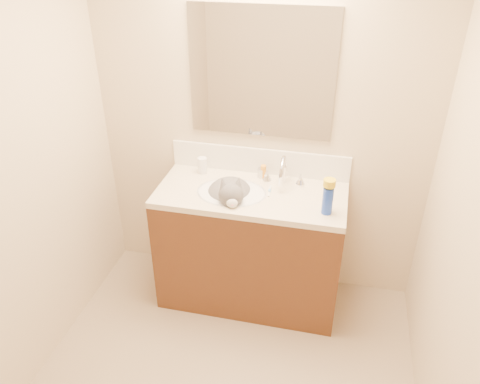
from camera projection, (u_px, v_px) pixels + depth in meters
The scene contains 16 objects.
room_shell at pixel (201, 177), 1.82m from camera, with size 2.24×2.54×2.52m.
vanity_cabinet at pixel (250, 249), 3.18m from camera, with size 1.20×0.55×0.82m, color #4C2914.
counter_slab at pixel (251, 195), 2.96m from camera, with size 1.20×0.55×0.04m, color beige.
basin at pixel (232, 202), 2.99m from camera, with size 0.45×0.36×0.14m, color white.
faucet at pixel (283, 173), 2.99m from camera, with size 0.28×0.20×0.21m.
cat at pixel (230, 196), 2.97m from camera, with size 0.41×0.45×0.33m.
backsplash at pixel (259, 161), 3.13m from camera, with size 1.20×0.02×0.18m, color white.
mirror at pixel (261, 74), 2.83m from camera, with size 0.90×0.02×0.80m, color white.
pill_bottle at pixel (202, 165), 3.15m from camera, with size 0.06×0.06×0.11m, color white.
pill_label at pixel (202, 167), 3.15m from camera, with size 0.06×0.06×0.04m, color orange.
silver_jar at pixel (262, 173), 3.10m from camera, with size 0.05×0.05×0.06m, color #B7B7BC.
amber_bottle at pixel (263, 172), 3.09m from camera, with size 0.04×0.04×0.09m, color orange.
toothbrush at pixel (270, 191), 2.95m from camera, with size 0.01×0.13×0.01m, color white.
toothbrush_head at pixel (270, 191), 2.95m from camera, with size 0.02×0.03×0.02m, color #6FB4ED.
spray_can at pixel (328, 201), 2.70m from camera, with size 0.06×0.06×0.17m, color #1B3CBE.
spray_cap at pixel (330, 183), 2.64m from camera, with size 0.07×0.07×0.04m, color yellow.
Camera 1 is at (0.50, -1.52, 2.36)m, focal length 35.00 mm.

